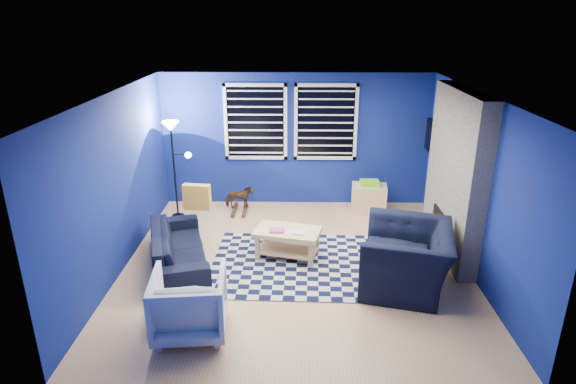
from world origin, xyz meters
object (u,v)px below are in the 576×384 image
Objects in this scene: coffee_table at (287,238)px; floor_lamp at (173,140)px; rocking_horse at (239,197)px; armchair_big at (406,258)px; tv at (434,140)px; cabinet at (369,198)px; sofa at (178,247)px; armchair_bent at (190,303)px.

coffee_table is 0.61× the size of floor_lamp.
floor_lamp reaches higher than coffee_table.
floor_lamp reaches higher than rocking_horse.
armchair_big reaches higher than coffee_table.
cabinet is (-1.09, 0.03, -1.13)m from tv.
sofa is at bearing 150.00° from rocking_horse.
armchair_bent is at bearing -54.77° from armchair_big.
rocking_horse is at bearing -172.58° from cabinet.
armchair_big is 1.22× the size of coffee_table.
sofa is 1.07× the size of floor_lamp.
coffee_table is (-1.61, 0.77, -0.09)m from armchair_big.
armchair_bent is at bearing -74.71° from floor_lamp.
cabinet reaches higher than coffee_table.
armchair_bent is (-2.70, -1.06, -0.04)m from armchair_big.
sofa is 1.62m from coffee_table.
floor_lamp is (-2.01, 1.54, 1.11)m from coffee_table.
armchair_bent is at bearing 165.87° from rocking_horse.
cabinet is (-0.13, 2.59, -0.15)m from armchair_big.
floor_lamp is at bearing 90.77° from rocking_horse.
coffee_table is (0.93, -1.78, 0.05)m from rocking_horse.
rocking_horse is (0.16, 3.61, -0.10)m from armchair_bent.
tv is at bearing -80.77° from sofa.
floor_lamp is (-4.58, -0.24, 0.04)m from tv.
armchair_bent is 3.66m from floor_lamp.
armchair_big reaches higher than cabinet.
armchair_big is 2.59m from cabinet.
cabinet is at bearing 50.87° from coffee_table.
cabinet is (2.56, 3.65, -0.11)m from armchair_bent.
armchair_big is 4.42m from floor_lamp.
armchair_big is at bearing -80.35° from cabinet.
rocking_horse is 0.48× the size of coffee_table.
armchair_big is at bearing -110.45° from tv.
sofa is (-4.16, -2.02, -1.12)m from tv.
armchair_bent is 0.48× the size of floor_lamp.
rocking_horse is at bearing -35.05° from sofa.
tv reaches higher than coffee_table.
rocking_horse is 0.75× the size of cabinet.
tv is 5.24m from armchair_bent.
coffee_table is at bearing -101.86° from armchair_big.
armchair_bent reaches higher than rocking_horse.
tv is at bearing 3.04° from floor_lamp.
sofa is at bearing -139.70° from cabinet.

